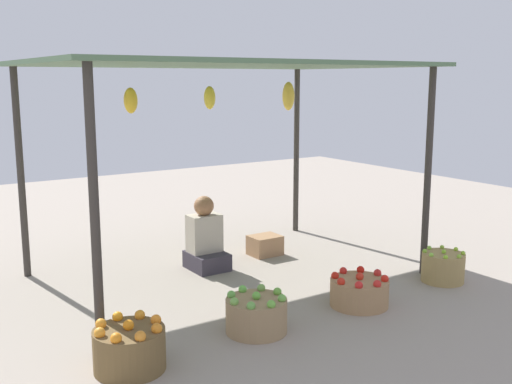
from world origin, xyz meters
The scene contains 8 objects.
ground_plane centered at (0.00, 0.00, 0.00)m, with size 14.00×14.00×0.00m, color gray.
market_stall_structure centered at (0.00, 0.01, 2.01)m, with size 3.74×2.48×2.14m.
vendor_person centered at (-0.08, 0.30, 0.30)m, with size 0.36×0.44×0.78m.
basket_oranges centered at (-1.63, -1.43, 0.16)m, with size 0.50×0.50×0.36m.
basket_green_apples centered at (-0.54, -1.38, 0.14)m, with size 0.49×0.49×0.33m.
basket_red_tomatoes centered at (0.53, -1.40, 0.13)m, with size 0.52×0.52×0.30m.
basket_limes centered at (1.68, -1.37, 0.15)m, with size 0.42×0.42×0.33m.
wooden_crate_near_vendor centered at (0.74, 0.38, 0.11)m, with size 0.34×0.28×0.22m, color #A57852.
Camera 1 is at (-3.09, -5.21, 1.99)m, focal length 42.99 mm.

